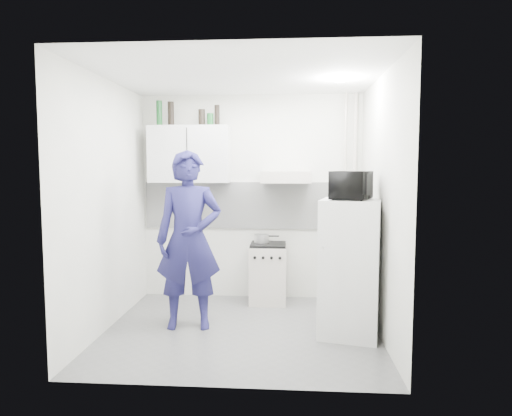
{
  "coord_description": "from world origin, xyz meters",
  "views": [
    {
      "loc": [
        0.48,
        -4.59,
        1.69
      ],
      "look_at": [
        0.13,
        0.3,
        1.25
      ],
      "focal_mm": 32.0,
      "sensor_mm": 36.0,
      "label": 1
    }
  ],
  "objects": [
    {
      "name": "upper_cabinet",
      "position": [
        -0.75,
        1.07,
        1.85
      ],
      "size": [
        1.0,
        0.35,
        0.7
      ],
      "primitive_type": "cube",
      "color": "silver",
      "rests_on": "wall_back"
    },
    {
      "name": "backsplash",
      "position": [
        0.0,
        1.24,
        1.2
      ],
      "size": [
        2.74,
        0.03,
        0.6
      ],
      "primitive_type": "cube",
      "color": "white",
      "rests_on": "wall_back"
    },
    {
      "name": "person",
      "position": [
        -0.55,
        0.06,
        0.93
      ],
      "size": [
        0.73,
        0.53,
        1.86
      ],
      "primitive_type": "imported",
      "rotation": [
        0.0,
        0.0,
        0.13
      ],
      "color": "#1D1B4F",
      "rests_on": "floor"
    },
    {
      "name": "saucepan",
      "position": [
        0.15,
        1.06,
        0.8
      ],
      "size": [
        0.19,
        0.19,
        0.1
      ],
      "primitive_type": "cylinder",
      "color": "silver",
      "rests_on": "stove_top"
    },
    {
      "name": "wall_back",
      "position": [
        0.0,
        1.25,
        1.3
      ],
      "size": [
        2.8,
        0.0,
        2.8
      ],
      "primitive_type": "plane",
      "rotation": [
        1.57,
        0.0,
        0.0
      ],
      "color": "white",
      "rests_on": "floor"
    },
    {
      "name": "fridge",
      "position": [
        1.1,
        -0.05,
        0.69
      ],
      "size": [
        0.68,
        0.68,
        1.37
      ],
      "primitive_type": "cube",
      "rotation": [
        0.0,
        0.0,
        -0.22
      ],
      "color": "silver",
      "rests_on": "floor"
    },
    {
      "name": "wall_right",
      "position": [
        1.4,
        0.0,
        1.3
      ],
      "size": [
        0.0,
        2.6,
        2.6
      ],
      "primitive_type": "plane",
      "rotation": [
        1.57,
        0.0,
        -1.57
      ],
      "color": "white",
      "rests_on": "floor"
    },
    {
      "name": "canister_a",
      "position": [
        -0.6,
        1.07,
        2.3
      ],
      "size": [
        0.08,
        0.08,
        0.2
      ],
      "primitive_type": "cylinder",
      "color": "black",
      "rests_on": "upper_cabinet"
    },
    {
      "name": "stove",
      "position": [
        0.23,
        1.0,
        0.36
      ],
      "size": [
        0.45,
        0.45,
        0.72
      ],
      "primitive_type": "cube",
      "color": "beige",
      "rests_on": "floor"
    },
    {
      "name": "wall_left",
      "position": [
        -1.4,
        0.0,
        1.3
      ],
      "size": [
        0.0,
        2.6,
        2.6
      ],
      "primitive_type": "plane",
      "rotation": [
        1.57,
        0.0,
        1.57
      ],
      "color": "white",
      "rests_on": "floor"
    },
    {
      "name": "bottle_e",
      "position": [
        -0.41,
        1.07,
        2.33
      ],
      "size": [
        0.06,
        0.06,
        0.25
      ],
      "primitive_type": "cylinder",
      "color": "black",
      "rests_on": "upper_cabinet"
    },
    {
      "name": "microwave",
      "position": [
        1.1,
        -0.05,
        1.51
      ],
      "size": [
        0.59,
        0.49,
        0.28
      ],
      "primitive_type": "imported",
      "rotation": [
        0.0,
        0.0,
        1.23
      ],
      "color": "black",
      "rests_on": "fridge"
    },
    {
      "name": "pipe_b",
      "position": [
        1.18,
        1.17,
        1.3
      ],
      "size": [
        0.04,
        0.04,
        2.6
      ],
      "primitive_type": "cylinder",
      "color": "beige",
      "rests_on": "floor"
    },
    {
      "name": "pipe_a",
      "position": [
        1.3,
        1.17,
        1.3
      ],
      "size": [
        0.05,
        0.05,
        2.6
      ],
      "primitive_type": "cylinder",
      "color": "beige",
      "rests_on": "floor"
    },
    {
      "name": "range_hood",
      "position": [
        0.45,
        1.0,
        1.57
      ],
      "size": [
        0.6,
        0.5,
        0.14
      ],
      "primitive_type": "cube",
      "color": "beige",
      "rests_on": "wall_back"
    },
    {
      "name": "bottle_b",
      "position": [
        -0.98,
        1.07,
        2.35
      ],
      "size": [
        0.08,
        0.08,
        0.3
      ],
      "primitive_type": "cylinder",
      "color": "black",
      "rests_on": "upper_cabinet"
    },
    {
      "name": "canister_b",
      "position": [
        -0.49,
        1.07,
        2.28
      ],
      "size": [
        0.08,
        0.08,
        0.15
      ],
      "primitive_type": "cylinder",
      "color": "#144C1E",
      "rests_on": "upper_cabinet"
    },
    {
      "name": "bottle_a",
      "position": [
        -1.13,
        1.07,
        2.36
      ],
      "size": [
        0.07,
        0.07,
        0.31
      ],
      "primitive_type": "cylinder",
      "color": "#144C1E",
      "rests_on": "upper_cabinet"
    },
    {
      "name": "ceiling",
      "position": [
        0.0,
        0.0,
        2.6
      ],
      "size": [
        2.8,
        2.8,
        0.0
      ],
      "primitive_type": "plane",
      "color": "white",
      "rests_on": "wall_back"
    },
    {
      "name": "floor",
      "position": [
        0.0,
        0.0,
        0.0
      ],
      "size": [
        2.8,
        2.8,
        0.0
      ],
      "primitive_type": "plane",
      "color": "#606060",
      "rests_on": "ground"
    },
    {
      "name": "ceiling_spot_fixture",
      "position": [
        1.0,
        0.2,
        2.57
      ],
      "size": [
        0.1,
        0.1,
        0.02
      ],
      "primitive_type": "cylinder",
      "color": "white",
      "rests_on": "ceiling"
    },
    {
      "name": "stove_top",
      "position": [
        0.23,
        1.0,
        0.73
      ],
      "size": [
        0.43,
        0.43,
        0.03
      ],
      "primitive_type": "cube",
      "color": "black",
      "rests_on": "stove"
    }
  ]
}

